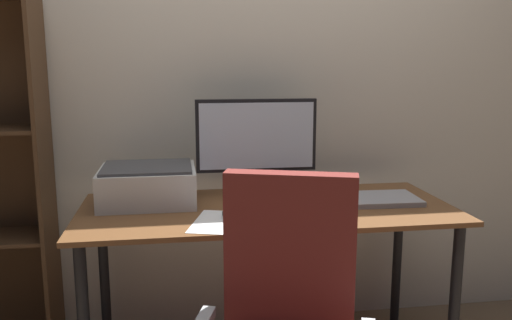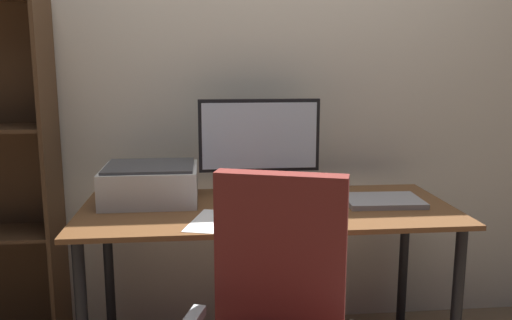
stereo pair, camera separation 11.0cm
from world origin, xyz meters
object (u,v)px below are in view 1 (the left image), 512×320
(coffee_mug, at_px, (296,196))
(laptop, at_px, (380,199))
(keyboard, at_px, (261,215))
(printer, at_px, (148,185))
(mouse, at_px, (320,211))
(monitor, at_px, (256,141))
(desk, at_px, (267,227))

(coffee_mug, relative_size, laptop, 0.28)
(keyboard, distance_m, laptop, 0.57)
(keyboard, xyz_separation_m, printer, (-0.44, 0.29, 0.07))
(mouse, bearing_deg, laptop, 16.63)
(keyboard, bearing_deg, printer, 144.15)
(coffee_mug, height_order, laptop, coffee_mug)
(laptop, bearing_deg, monitor, 161.92)
(coffee_mug, bearing_deg, desk, 170.57)
(desk, relative_size, coffee_mug, 17.13)
(monitor, distance_m, keyboard, 0.42)
(monitor, relative_size, coffee_mug, 5.96)
(monitor, relative_size, printer, 1.34)
(desk, distance_m, monitor, 0.39)
(laptop, height_order, printer, printer)
(printer, bearing_deg, keyboard, -33.03)
(keyboard, height_order, coffee_mug, coffee_mug)
(keyboard, relative_size, coffee_mug, 3.21)
(desk, xyz_separation_m, mouse, (0.19, -0.15, 0.10))
(coffee_mug, xyz_separation_m, laptop, (0.38, 0.03, -0.03))
(monitor, xyz_separation_m, laptop, (0.51, -0.19, -0.24))
(laptop, bearing_deg, desk, -177.06)
(mouse, distance_m, laptop, 0.35)
(laptop, bearing_deg, coffee_mug, -173.78)
(keyboard, bearing_deg, monitor, 81.34)
(keyboard, distance_m, mouse, 0.24)
(printer, bearing_deg, monitor, 6.91)
(desk, distance_m, keyboard, 0.19)
(monitor, distance_m, laptop, 0.59)
(desk, distance_m, coffee_mug, 0.18)
(keyboard, xyz_separation_m, coffee_mug, (0.17, 0.13, 0.04))
(desk, relative_size, monitor, 2.88)
(monitor, bearing_deg, mouse, -59.47)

